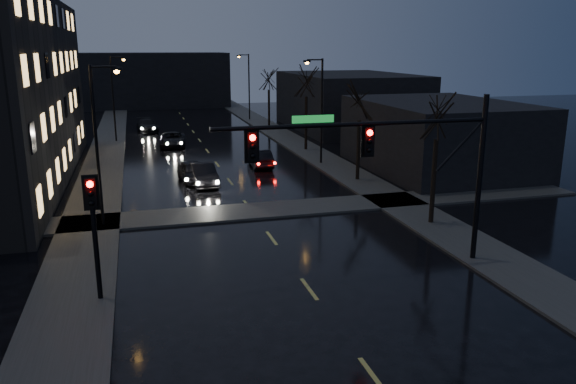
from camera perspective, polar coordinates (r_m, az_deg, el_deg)
sidewalk_left at (r=46.48m, az=-18.18°, el=2.93°), size 3.00×140.00×0.12m
sidewalk_right at (r=48.57m, az=2.28°, el=4.12°), size 3.00×140.00×0.12m
sidewalk_cross at (r=30.92m, az=-3.63°, el=-1.95°), size 40.00×3.00×0.12m
commercial_right_near at (r=42.82m, az=15.01°, el=5.55°), size 10.00×14.00×5.00m
commercial_right_far at (r=63.14m, az=6.19°, el=9.15°), size 12.00×18.00×6.00m
far_block at (r=88.75m, az=-13.57°, el=11.01°), size 22.00×10.00×8.00m
signal_mast at (r=22.19m, az=11.06°, el=4.03°), size 11.11×0.41×7.00m
signal_pole_left at (r=20.47m, az=-19.15°, el=-2.75°), size 0.35×0.41×4.53m
tree_near at (r=28.53m, az=15.07°, el=8.82°), size 3.52×3.52×8.08m
tree_mid_a at (r=37.51m, az=7.32°, el=9.84°), size 3.30×3.30×7.58m
tree_mid_b at (r=48.75m, az=1.88°, el=11.92°), size 3.74×3.74×8.59m
tree_far at (r=62.29m, az=-1.97°, el=11.97°), size 3.43×3.43×7.88m
streetlight_l_near at (r=28.90m, az=-18.54°, el=5.75°), size 1.53×0.28×8.00m
streetlight_l_far at (r=55.74m, az=-17.16°, el=9.73°), size 1.53×0.28×8.00m
streetlight_r_mid at (r=42.93m, az=3.18°, el=9.10°), size 1.53×0.28×8.00m
streetlight_r_far at (r=69.99m, az=-4.16°, el=11.16°), size 1.53×0.28×8.00m
oncoming_car_a at (r=38.36m, az=-9.67°, el=2.08°), size 2.04×4.18×1.37m
oncoming_car_b at (r=37.25m, az=-8.59°, el=1.77°), size 1.68×4.30×1.39m
oncoming_car_c at (r=52.38m, az=-11.66°, el=5.26°), size 2.61×4.93×1.32m
oncoming_car_d at (r=62.33m, az=-14.10°, el=6.58°), size 2.40×4.86×1.36m
lead_car at (r=42.47m, az=-2.85°, el=3.45°), size 1.58×4.12×1.34m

